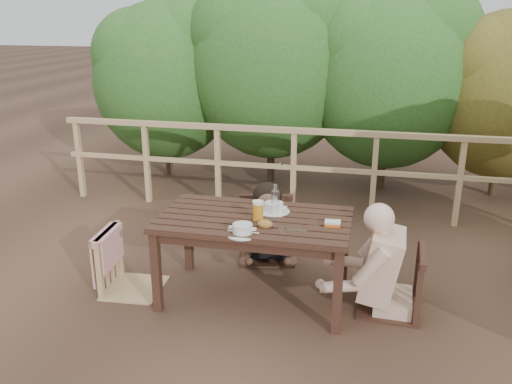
% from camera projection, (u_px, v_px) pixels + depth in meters
% --- Properties ---
extents(ground, '(60.00, 60.00, 0.00)m').
position_uv_depth(ground, '(255.00, 297.00, 4.41)').
color(ground, brown).
rests_on(ground, ground).
extents(table, '(1.50, 0.84, 0.69)m').
position_uv_depth(table, '(255.00, 259.00, 4.30)').
color(table, '#331D15').
rests_on(table, ground).
extents(chair_left, '(0.52, 0.52, 0.98)m').
position_uv_depth(chair_left, '(131.00, 236.00, 4.38)').
color(chair_left, tan).
rests_on(chair_left, ground).
extents(chair_far, '(0.62, 0.62, 1.04)m').
position_uv_depth(chair_far, '(267.00, 206.00, 4.97)').
color(chair_far, '#331D15').
rests_on(chair_far, ground).
extents(chair_right, '(0.52, 0.52, 1.00)m').
position_uv_depth(chair_right, '(393.00, 251.00, 4.08)').
color(chair_right, '#331D15').
rests_on(chair_right, ground).
extents(woman, '(0.60, 0.69, 1.20)m').
position_uv_depth(woman, '(267.00, 197.00, 4.96)').
color(woman, black).
rests_on(woman, ground).
extents(diner_right, '(0.74, 0.61, 1.43)m').
position_uv_depth(diner_right, '(400.00, 225.00, 4.01)').
color(diner_right, '#D4AC91').
rests_on(diner_right, ground).
extents(railing, '(5.60, 0.10, 1.01)m').
position_uv_depth(railing, '(293.00, 171.00, 6.09)').
color(railing, tan).
rests_on(railing, ground).
extents(hedge_row, '(6.60, 1.60, 3.80)m').
position_uv_depth(hedge_row, '(342.00, 40.00, 6.67)').
color(hedge_row, '#2B5520').
rests_on(hedge_row, ground).
extents(soup_near, '(0.25, 0.25, 0.08)m').
position_uv_depth(soup_near, '(243.00, 229.00, 3.88)').
color(soup_near, white).
rests_on(soup_near, table).
extents(soup_far, '(0.26, 0.26, 0.09)m').
position_uv_depth(soup_far, '(274.00, 208.00, 4.30)').
color(soup_far, white).
rests_on(soup_far, table).
extents(bread_roll, '(0.12, 0.09, 0.07)m').
position_uv_depth(bread_roll, '(265.00, 224.00, 3.99)').
color(bread_roll, '#9E662E').
rests_on(bread_roll, table).
extents(beer_glass, '(0.09, 0.09, 0.17)m').
position_uv_depth(beer_glass, '(258.00, 211.00, 4.11)').
color(beer_glass, orange).
rests_on(beer_glass, table).
extents(bottle, '(0.06, 0.06, 0.27)m').
position_uv_depth(bottle, '(275.00, 201.00, 4.19)').
color(bottle, silver).
rests_on(bottle, table).
extents(tumbler, '(0.06, 0.06, 0.07)m').
position_uv_depth(tumbler, '(281.00, 232.00, 3.85)').
color(tumbler, silver).
rests_on(tumbler, table).
extents(butter_tub, '(0.12, 0.09, 0.05)m').
position_uv_depth(butter_tub, '(333.00, 224.00, 4.01)').
color(butter_tub, white).
rests_on(butter_tub, table).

